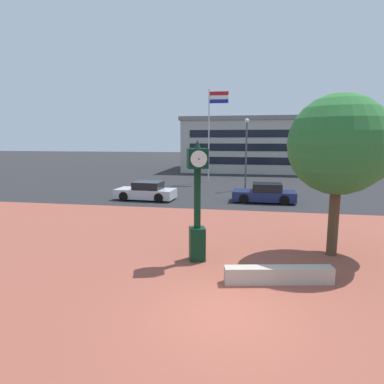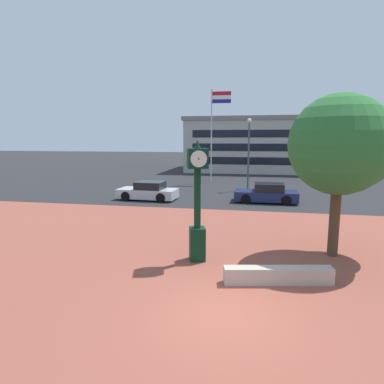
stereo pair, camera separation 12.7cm
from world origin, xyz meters
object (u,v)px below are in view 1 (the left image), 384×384
object	(u,v)px
flagpole_primary	(211,126)
plaza_tree	(343,147)
street_clock	(197,201)
civic_building	(274,144)
car_street_near	(265,194)
car_street_mid	(146,192)
street_lamp_post	(246,146)

from	to	relation	value
flagpole_primary	plaza_tree	bearing A→B (deg)	-70.23
plaza_tree	street_clock	bearing A→B (deg)	-163.14
plaza_tree	civic_building	distance (m)	34.30
street_clock	car_street_near	world-z (taller)	street_clock
car_street_near	car_street_mid	world-z (taller)	same
street_clock	plaza_tree	xyz separation A→B (m)	(4.99, 1.51, 1.83)
plaza_tree	flagpole_primary	xyz separation A→B (m)	(-7.03, 19.55, 1.50)
car_street_mid	street_lamp_post	size ratio (longest dim) A/B	0.72
car_street_mid	street_lamp_post	xyz separation A→B (m)	(6.80, 5.92, 3.09)
street_clock	street_lamp_post	bearing A→B (deg)	68.52
street_clock	street_lamp_post	size ratio (longest dim) A/B	0.71
car_street_near	street_clock	bearing A→B (deg)	167.84
car_street_near	civic_building	bearing A→B (deg)	-3.55
street_clock	car_street_near	bearing A→B (deg)	59.75
car_street_mid	civic_building	bearing A→B (deg)	-19.01
street_clock	civic_building	xyz separation A→B (m)	(4.78, 35.81, 1.40)
plaza_tree	street_lamp_post	size ratio (longest dim) A/B	0.98
flagpole_primary	street_lamp_post	size ratio (longest dim) A/B	1.52
car_street_near	plaza_tree	bearing A→B (deg)	-166.24
street_lamp_post	plaza_tree	bearing A→B (deg)	-76.83
plaza_tree	car_street_near	distance (m)	10.83
car_street_mid	civic_building	world-z (taller)	civic_building
flagpole_primary	civic_building	world-z (taller)	flagpole_primary
plaza_tree	flagpole_primary	world-z (taller)	flagpole_primary
flagpole_primary	street_lamp_post	world-z (taller)	flagpole_primary
civic_building	street_clock	bearing A→B (deg)	-97.61
flagpole_primary	civic_building	xyz separation A→B (m)	(6.82, 14.75, -1.93)
street_clock	civic_building	distance (m)	36.16
car_street_mid	flagpole_primary	distance (m)	11.66
plaza_tree	street_lamp_post	bearing A→B (deg)	103.17
car_street_mid	civic_building	xyz separation A→B (m)	(10.22, 24.78, 2.94)
street_clock	flagpole_primary	world-z (taller)	flagpole_primary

